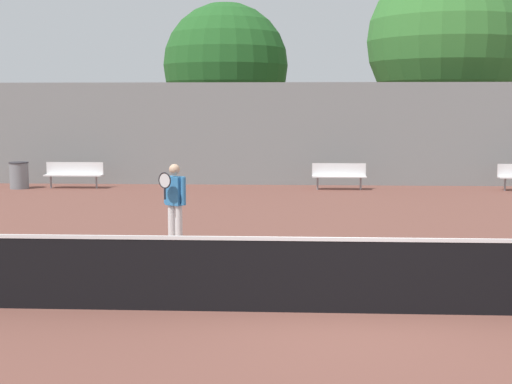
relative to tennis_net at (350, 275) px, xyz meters
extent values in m
plane|color=brown|center=(0.00, 0.00, -0.52)|extent=(100.00, 100.00, 0.00)
cube|color=black|center=(0.00, 0.00, -0.03)|extent=(10.63, 0.03, 0.97)
cube|color=white|center=(0.00, 0.00, 0.47)|extent=(10.63, 0.04, 0.05)
cylinder|color=silver|center=(-3.11, 4.41, -0.11)|extent=(0.14, 0.14, 0.81)
cylinder|color=silver|center=(-2.95, 4.31, -0.11)|extent=(0.14, 0.14, 0.81)
cube|color=teal|center=(-3.03, 4.36, 0.58)|extent=(0.39, 0.35, 0.56)
cylinder|color=teal|center=(-3.22, 4.48, 0.59)|extent=(0.10, 0.10, 0.54)
cylinder|color=teal|center=(-2.85, 4.24, 0.59)|extent=(0.10, 0.10, 0.54)
sphere|color=#DBAD89|center=(-3.03, 4.36, 0.99)|extent=(0.21, 0.21, 0.21)
cylinder|color=black|center=(-3.18, 4.12, 0.55)|extent=(0.03, 0.03, 0.22)
torus|color=black|center=(-3.18, 4.12, 0.80)|extent=(0.28, 0.19, 0.31)
cylinder|color=silver|center=(-3.18, 4.12, 0.80)|extent=(0.23, 0.15, 0.27)
cube|color=white|center=(-8.01, 13.96, -0.08)|extent=(1.92, 0.40, 0.04)
cylinder|color=gray|center=(-8.77, 13.96, -0.31)|extent=(0.06, 0.06, 0.41)
cylinder|color=gray|center=(-7.24, 13.96, -0.31)|extent=(0.06, 0.06, 0.41)
cube|color=white|center=(-8.01, 14.14, 0.14)|extent=(1.92, 0.04, 0.40)
cube|color=white|center=(0.78, 13.96, -0.08)|extent=(1.75, 0.40, 0.04)
cylinder|color=gray|center=(0.08, 13.96, -0.31)|extent=(0.06, 0.06, 0.41)
cylinder|color=gray|center=(1.48, 13.96, -0.31)|extent=(0.06, 0.06, 0.41)
cube|color=white|center=(0.78, 14.14, 0.14)|extent=(1.75, 0.04, 0.40)
cylinder|color=gray|center=(6.11, 13.96, -0.31)|extent=(0.06, 0.06, 0.41)
cylinder|color=gray|center=(-9.79, 13.80, -0.10)|extent=(0.61, 0.61, 0.84)
cylinder|color=#333338|center=(-9.79, 13.80, 0.35)|extent=(0.64, 0.64, 0.04)
cube|color=gray|center=(0.00, 15.34, 1.24)|extent=(33.98, 0.06, 3.52)
cylinder|color=brown|center=(5.38, 20.07, 0.85)|extent=(0.50, 0.50, 2.74)
sphere|color=#387A33|center=(5.38, 20.07, 4.75)|extent=(6.32, 6.32, 6.32)
cylinder|color=brown|center=(-3.63, 21.65, 0.64)|extent=(0.38, 0.38, 2.31)
sphere|color=#235B23|center=(-3.63, 21.65, 3.93)|extent=(5.33, 5.33, 5.33)
camera|label=1|loc=(-0.77, -9.22, 2.21)|focal=50.00mm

